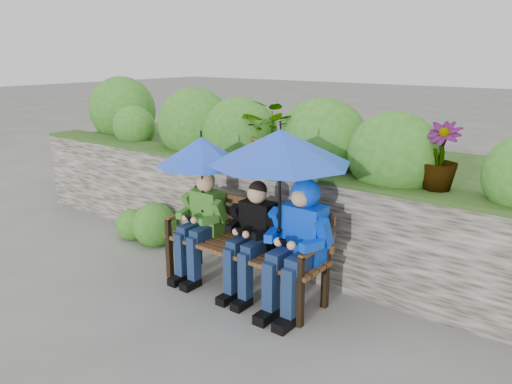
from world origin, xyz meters
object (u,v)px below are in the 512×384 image
Objects in this scene: park_bench at (247,240)px; boy_right at (298,237)px; umbrella_left at (202,151)px; boy_left at (201,220)px; umbrella_right at (280,147)px; boy_middle at (252,234)px.

boy_right reaches higher than park_bench.
park_bench is 0.92m from umbrella_left.
boy_left is 1.23× the size of umbrella_left.
park_bench is at bearing 5.98° from umbrella_left.
umbrella_right is (0.92, -0.03, 0.82)m from boy_left.
umbrella_left is at bearing 178.40° from boy_middle.
umbrella_left is (0.01, 0.02, 0.66)m from boy_left.
boy_right is at bearing 12.42° from umbrella_right.
umbrella_right is at bearing -167.58° from boy_right.
park_bench is at bearing 173.68° from boy_right.
umbrella_right reaches higher than boy_right.
umbrella_right is (0.31, -0.03, 0.82)m from boy_middle.
umbrella_right is at bearing -13.51° from park_bench.
boy_middle is (0.11, -0.07, 0.11)m from park_bench.
umbrella_right is at bearing -2.00° from boy_left.
umbrella_left reaches higher than boy_right.
umbrella_right is (-0.16, -0.04, 0.73)m from boy_right.
boy_middle is at bearing -0.03° from boy_left.
boy_left reaches higher than park_bench.
umbrella_right is (0.91, -0.05, 0.15)m from umbrella_left.
park_bench is 1.02m from umbrella_right.
boy_middle is 0.90× the size of umbrella_right.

